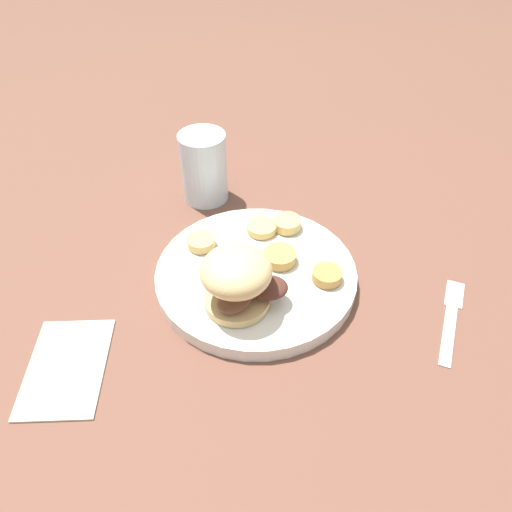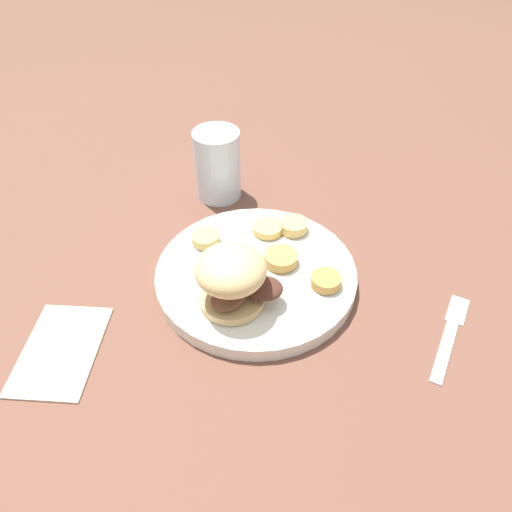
% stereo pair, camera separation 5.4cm
% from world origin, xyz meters
% --- Properties ---
extents(ground_plane, '(4.00, 4.00, 0.00)m').
position_xyz_m(ground_plane, '(0.00, 0.00, 0.00)').
color(ground_plane, brown).
extents(dinner_plate, '(0.29, 0.29, 0.02)m').
position_xyz_m(dinner_plate, '(0.00, 0.00, 0.01)').
color(dinner_plate, white).
rests_on(dinner_plate, ground_plane).
extents(sandwich, '(0.13, 0.11, 0.08)m').
position_xyz_m(sandwich, '(-0.02, -0.07, 0.07)').
color(sandwich, tan).
rests_on(sandwich, dinner_plate).
extents(potato_round_0, '(0.04, 0.04, 0.02)m').
position_xyz_m(potato_round_0, '(0.04, 0.10, 0.03)').
color(potato_round_0, '#DBB766').
rests_on(potato_round_0, dinner_plate).
extents(potato_round_1, '(0.04, 0.04, 0.01)m').
position_xyz_m(potato_round_1, '(-0.09, 0.04, 0.03)').
color(potato_round_1, '#DBB766').
rests_on(potato_round_1, dinner_plate).
extents(potato_round_2, '(0.05, 0.05, 0.02)m').
position_xyz_m(potato_round_2, '(0.03, 0.02, 0.03)').
color(potato_round_2, tan).
rests_on(potato_round_2, dinner_plate).
extents(potato_round_3, '(0.05, 0.05, 0.01)m').
position_xyz_m(potato_round_3, '(-0.00, 0.09, 0.03)').
color(potato_round_3, '#DBB766').
rests_on(potato_round_3, dinner_plate).
extents(potato_round_4, '(0.04, 0.04, 0.01)m').
position_xyz_m(potato_round_4, '(0.10, -0.01, 0.03)').
color(potato_round_4, '#BC8942').
rests_on(potato_round_4, dinner_plate).
extents(fork, '(0.06, 0.16, 0.00)m').
position_xyz_m(fork, '(0.27, -0.05, 0.00)').
color(fork, silver).
rests_on(fork, ground_plane).
extents(drinking_glass, '(0.08, 0.08, 0.12)m').
position_xyz_m(drinking_glass, '(-0.11, 0.20, 0.06)').
color(drinking_glass, silver).
rests_on(drinking_glass, ground_plane).
extents(napkin, '(0.11, 0.16, 0.01)m').
position_xyz_m(napkin, '(-0.22, -0.18, 0.00)').
color(napkin, beige).
rests_on(napkin, ground_plane).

